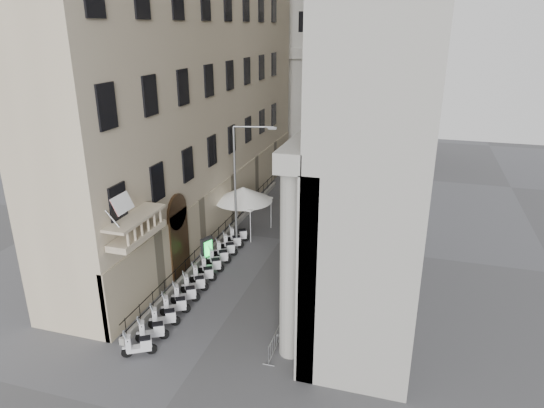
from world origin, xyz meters
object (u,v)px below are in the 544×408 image
(security_tent, at_px, (241,193))
(pedestrian_b, at_px, (341,192))
(street_lamp, at_px, (241,178))
(scooter_0, at_px, (140,355))
(pedestrian_a, at_px, (286,219))
(info_kiosk, at_px, (207,251))

(security_tent, height_order, pedestrian_b, security_tent)
(street_lamp, bearing_deg, security_tent, 97.01)
(scooter_0, relative_size, security_tent, 0.33)
(pedestrian_b, bearing_deg, security_tent, 87.64)
(pedestrian_b, bearing_deg, pedestrian_a, 101.53)
(info_kiosk, distance_m, pedestrian_a, 8.50)
(scooter_0, relative_size, info_kiosk, 0.75)
(security_tent, bearing_deg, pedestrian_a, 18.76)
(info_kiosk, bearing_deg, street_lamp, 85.68)
(scooter_0, height_order, pedestrian_b, pedestrian_b)
(security_tent, bearing_deg, pedestrian_b, 54.56)
(street_lamp, relative_size, info_kiosk, 4.65)
(info_kiosk, height_order, pedestrian_a, info_kiosk)
(pedestrian_a, bearing_deg, security_tent, 24.05)
(info_kiosk, xyz_separation_m, pedestrian_b, (6.76, 15.84, -0.24))
(street_lamp, relative_size, pedestrian_b, 6.06)
(street_lamp, xyz_separation_m, pedestrian_a, (2.04, 4.84, -4.77))
(info_kiosk, relative_size, pedestrian_a, 1.24)
(info_kiosk, bearing_deg, security_tent, 111.93)
(info_kiosk, distance_m, pedestrian_b, 17.22)
(scooter_0, distance_m, pedestrian_a, 18.12)
(street_lamp, bearing_deg, info_kiosk, -130.75)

